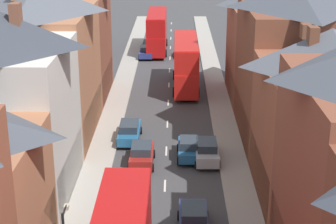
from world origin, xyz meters
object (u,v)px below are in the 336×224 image
at_px(car_near_silver, 193,219).
at_px(car_mid_white, 184,50).
at_px(car_near_blue, 142,154).
at_px(car_far_grey, 146,52).
at_px(double_decker_bus_far_approaching, 186,63).
at_px(car_parked_right_a, 189,148).
at_px(double_decker_bus_lead, 157,31).
at_px(car_parked_left_a, 207,151).
at_px(car_parked_left_b, 129,131).

height_order(car_near_silver, car_mid_white, car_mid_white).
bearing_deg(car_near_blue, car_far_grey, 92.29).
xyz_separation_m(car_mid_white, car_far_grey, (-4.90, -0.88, -0.04)).
bearing_deg(car_mid_white, double_decker_bus_far_approaching, -90.04).
distance_m(double_decker_bus_far_approaching, car_far_grey, 14.13).
distance_m(car_near_blue, car_parked_right_a, 3.81).
height_order(car_near_blue, car_near_silver, car_near_blue).
bearing_deg(double_decker_bus_lead, double_decker_bus_far_approaching, -77.88).
height_order(car_parked_left_a, car_parked_right_a, car_parked_left_a).
xyz_separation_m(double_decker_bus_far_approaching, car_parked_left_a, (1.31, -18.71, -1.96)).
xyz_separation_m(car_parked_right_a, car_far_grey, (-4.90, 31.31, -0.00)).
bearing_deg(car_parked_left_a, double_decker_bus_far_approaching, 94.00).
bearing_deg(double_decker_bus_far_approaching, car_parked_left_a, -86.00).
height_order(double_decker_bus_far_approaching, car_parked_right_a, double_decker_bus_far_approaching).
height_order(car_near_blue, car_far_grey, car_near_blue).
xyz_separation_m(double_decker_bus_lead, car_near_silver, (3.61, -45.53, -1.97)).
bearing_deg(car_far_grey, double_decker_bus_lead, 70.56).
relative_size(car_parked_left_a, car_parked_right_a, 1.12).
distance_m(double_decker_bus_lead, car_parked_right_a, 35.21).
distance_m(car_parked_left_a, car_parked_right_a, 1.40).
bearing_deg(car_parked_left_a, car_parked_left_b, 147.28).
relative_size(car_near_silver, car_parked_left_a, 0.92).
bearing_deg(double_decker_bus_lead, car_parked_right_a, -84.11).
bearing_deg(car_mid_white, car_parked_left_a, -87.72).
bearing_deg(car_parked_right_a, car_far_grey, 98.90).
bearing_deg(car_mid_white, car_near_blue, -96.15).
bearing_deg(car_near_silver, car_mid_white, 90.00).
xyz_separation_m(car_parked_right_a, car_mid_white, (-0.00, 32.19, 0.04)).
xyz_separation_m(car_near_blue, car_parked_left_b, (-1.30, 4.73, -0.02)).
xyz_separation_m(car_parked_left_a, car_parked_left_b, (-6.20, 3.98, -0.03)).
height_order(double_decker_bus_far_approaching, car_parked_left_b, double_decker_bus_far_approaching).
bearing_deg(car_near_silver, car_far_grey, 96.67).
bearing_deg(double_decker_bus_lead, car_near_silver, -85.47).
relative_size(car_parked_left_a, car_parked_left_b, 0.95).
height_order(car_near_silver, car_far_grey, car_near_silver).
bearing_deg(car_mid_white, car_far_grey, -169.82).
distance_m(double_decker_bus_lead, double_decker_bus_far_approaching, 17.14).
xyz_separation_m(car_near_silver, car_far_grey, (-4.90, 41.87, -0.03)).
bearing_deg(car_parked_left_a, double_decker_bus_lead, 97.88).
bearing_deg(double_decker_bus_far_approaching, car_parked_right_a, -89.97).
relative_size(double_decker_bus_lead, car_parked_right_a, 2.76).
distance_m(double_decker_bus_lead, car_mid_white, 4.96).
bearing_deg(car_parked_left_a, car_far_grey, 101.03).
relative_size(double_decker_bus_lead, car_near_silver, 2.69).
distance_m(car_near_blue, car_far_grey, 32.58).
xyz_separation_m(car_parked_left_a, car_mid_white, (-1.30, 32.69, -0.00)).
relative_size(double_decker_bus_far_approaching, car_near_blue, 2.70).
height_order(double_decker_bus_far_approaching, car_mid_white, double_decker_bus_far_approaching).
bearing_deg(car_parked_left_b, car_parked_left_a, -32.72).
height_order(car_mid_white, car_far_grey, car_mid_white).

